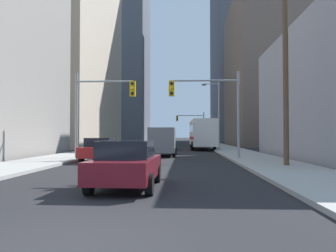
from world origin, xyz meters
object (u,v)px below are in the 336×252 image
Objects in this scene: traffic_signal_near_left at (102,101)px; traffic_signal_near_right at (207,100)px; sedan_maroon at (127,164)px; city_bus at (202,133)px; cargo_van_grey at (163,140)px; sedan_red at (101,150)px; sedan_navy at (167,143)px; traffic_signal_far_right at (191,122)px.

traffic_signal_near_left is 1.00× the size of traffic_signal_near_right.
traffic_signal_near_left is at bearing 107.37° from sedan_maroon.
city_bus is at bearing 88.36° from traffic_signal_near_right.
cargo_van_grey is 1.23× the size of sedan_red.
city_bus is 29.64m from sedan_maroon.
cargo_van_grey is 11.39m from sedan_navy.
traffic_signal_near_left is (-7.71, -17.16, 2.13)m from city_bus.
city_bus reaches higher than sedan_navy.
sedan_maroon is 1.00× the size of sedan_red.
sedan_red is (-3.56, -6.03, -0.52)m from cargo_van_grey.
traffic_signal_far_right is (-0.75, 24.43, 2.18)m from city_bus.
traffic_signal_near_right reaches higher than sedan_navy.
cargo_van_grey reaches higher than sedan_navy.
sedan_maroon is (-0.08, -16.64, -0.52)m from cargo_van_grey.
sedan_red and sedan_navy have the same top height.
cargo_van_grey is at bearing 126.79° from traffic_signal_near_right.
traffic_signal_far_right is (6.62, 43.18, 3.34)m from sedan_red.
traffic_signal_far_right reaches higher than sedan_maroon.
traffic_signal_near_left is 7.22m from traffic_signal_near_right.
traffic_signal_far_right is at bearing 80.50° from traffic_signal_near_left.
traffic_signal_far_right is (6.96, 41.59, 0.05)m from traffic_signal_near_left.
city_bus is 13.29m from cargo_van_grey.
sedan_red is 17.72m from sedan_navy.
traffic_signal_far_right is at bearing 81.28° from sedan_red.
cargo_van_grey is 0.87× the size of traffic_signal_near_right.
sedan_navy is (-0.21, 11.38, -0.52)m from cargo_van_grey.
traffic_signal_near_left is at bearing -180.00° from traffic_signal_near_right.
city_bus is 20.18m from sedan_red.
traffic_signal_near_left is at bearing -114.19° from city_bus.
traffic_signal_far_right reaches higher than cargo_van_grey.
cargo_van_grey is 16.65m from sedan_maroon.
sedan_maroon and sedan_navy have the same top height.
sedan_maroon is 0.71× the size of traffic_signal_far_right.
traffic_signal_near_left is at bearing -103.12° from sedan_navy.
sedan_maroon is 1.01× the size of sedan_navy.
sedan_red is (-3.48, 10.61, 0.00)m from sedan_maroon.
traffic_signal_near_right reaches higher than sedan_maroon.
sedan_red is 0.71× the size of traffic_signal_near_right.
traffic_signal_near_right is at bearing 13.00° from sedan_red.
sedan_maroon is at bearing -97.55° from city_bus.
traffic_signal_near_right and traffic_signal_far_right have the same top height.
sedan_red is 0.71× the size of traffic_signal_near_left.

